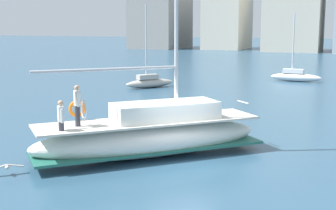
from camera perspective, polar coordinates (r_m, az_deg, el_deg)
ground_plane at (r=18.75m, az=1.76°, el=-6.67°), size 400.00×400.00×0.00m
main_sailboat at (r=19.12m, az=-2.11°, el=-3.52°), size 8.42×8.54×13.80m
moored_catamaran at (r=46.79m, az=15.20°, el=3.41°), size 4.93×1.56×6.47m
moored_cutter_left at (r=40.56m, az=-2.25°, el=2.85°), size 3.55×4.41×7.07m
seagull at (r=17.74m, az=-18.96°, el=-7.10°), size 0.88×0.96×0.17m
waterfront_buildings at (r=104.30m, az=18.28°, el=11.94°), size 88.73×20.07×26.32m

